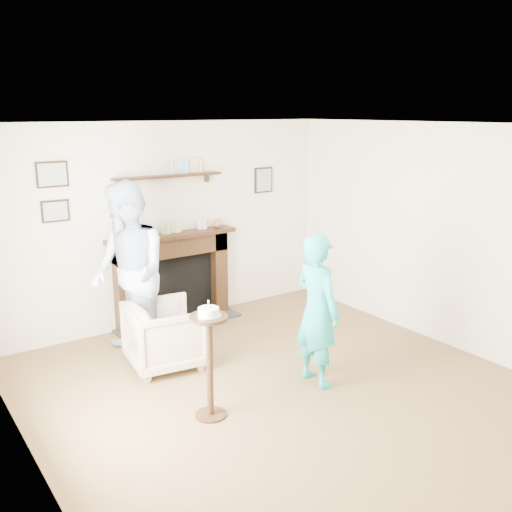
{
  "coord_description": "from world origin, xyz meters",
  "views": [
    {
      "loc": [
        -3.05,
        -3.84,
        2.62
      ],
      "look_at": [
        0.23,
        0.9,
        1.14
      ],
      "focal_mm": 40.0,
      "sensor_mm": 36.0,
      "label": 1
    }
  ],
  "objects_px": {
    "man": "(133,359)",
    "pedestal_table": "(209,346)",
    "armchair": "(167,365)",
    "woman": "(315,382)"
  },
  "relations": [
    {
      "from": "man",
      "to": "pedestal_table",
      "type": "distance_m",
      "value": 1.64
    },
    {
      "from": "armchair",
      "to": "woman",
      "type": "relative_size",
      "value": 0.5
    },
    {
      "from": "armchair",
      "to": "man",
      "type": "height_order",
      "value": "man"
    },
    {
      "from": "armchair",
      "to": "man",
      "type": "bearing_deg",
      "value": 41.27
    },
    {
      "from": "armchair",
      "to": "pedestal_table",
      "type": "distance_m",
      "value": 1.34
    },
    {
      "from": "man",
      "to": "woman",
      "type": "bearing_deg",
      "value": 42.18
    },
    {
      "from": "woman",
      "to": "pedestal_table",
      "type": "xyz_separation_m",
      "value": [
        -1.18,
        0.03,
        0.66
      ]
    },
    {
      "from": "armchair",
      "to": "man",
      "type": "relative_size",
      "value": 0.39
    },
    {
      "from": "armchair",
      "to": "man",
      "type": "xyz_separation_m",
      "value": [
        -0.23,
        0.35,
        0.0
      ]
    },
    {
      "from": "armchair",
      "to": "man",
      "type": "distance_m",
      "value": 0.42
    }
  ]
}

